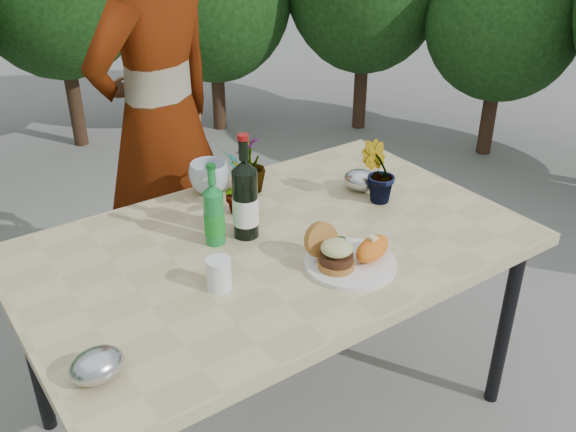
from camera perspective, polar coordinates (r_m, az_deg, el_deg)
ground at (r=2.53m, az=-1.09°, el=-16.95°), size 80.00×80.00×0.00m
patio_table at (r=2.09m, az=-1.26°, el=-3.63°), size 1.60×1.00×0.75m
shrub_hedge at (r=3.35m, az=-16.54°, el=16.09°), size 6.86×5.10×2.14m
dinner_plate at (r=1.95m, az=5.55°, el=-4.21°), size 0.28×0.28×0.01m
burger_stack at (r=1.90m, az=3.99°, el=-3.14°), size 0.11×0.16×0.11m
sweet_potato at (r=1.95m, az=7.51°, el=-2.88°), size 0.17×0.12×0.06m
grilled_veg at (r=2.01m, az=4.26°, el=-2.39°), size 0.08×0.05×0.03m
wine_bottle at (r=2.04m, az=-3.82°, el=1.43°), size 0.08×0.08×0.35m
sparkling_water at (r=2.02m, az=-6.60°, el=0.10°), size 0.07×0.07×0.27m
plastic_cup at (r=1.83m, az=-6.16°, el=-5.14°), size 0.07×0.07×0.09m
seedling_left at (r=2.18m, az=-4.62°, el=3.00°), size 0.13×0.15×0.24m
seedling_mid at (r=2.28m, az=8.00°, el=3.83°), size 0.16×0.15×0.22m
seedling_right at (r=2.34m, az=-3.47°, el=4.64°), size 0.17×0.17×0.22m
blue_bowl at (r=2.36m, az=-7.02°, el=3.41°), size 0.16×0.16×0.12m
foil_packet_left at (r=1.60m, az=-16.60°, el=-12.61°), size 0.14×0.12×0.08m
foil_packet_right at (r=2.39m, az=6.50°, el=3.18°), size 0.16×0.17×0.08m
person at (r=2.64m, az=-11.25°, el=8.20°), size 0.78×0.64×1.82m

